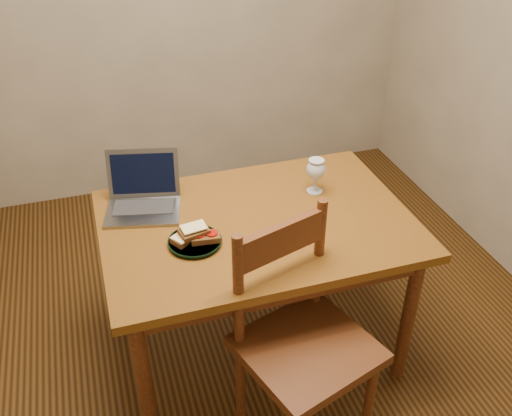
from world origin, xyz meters
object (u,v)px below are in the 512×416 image
object	(u,v)px
table	(257,237)
plate	(195,242)
milk_glass	(316,176)
chair	(303,334)
laptop	(143,193)

from	to	relation	value
table	plate	xyz separation A→B (m)	(-0.28, -0.08, 0.09)
milk_glass	plate	bearing A→B (deg)	-159.91
table	chair	world-z (taller)	chair
laptop	plate	bearing A→B (deg)	-53.21
chair	milk_glass	bearing A→B (deg)	47.25
chair	plate	bearing A→B (deg)	109.89
milk_glass	laptop	bearing A→B (deg)	170.73
chair	laptop	distance (m)	0.92
table	milk_glass	world-z (taller)	milk_glass
plate	laptop	world-z (taller)	laptop
table	plate	bearing A→B (deg)	-164.35
milk_glass	laptop	xyz separation A→B (m)	(-0.75, 0.12, -0.02)
table	plate	size ratio (longest dim) A/B	6.03
chair	milk_glass	world-z (taller)	chair
milk_glass	laptop	size ratio (longest dim) A/B	0.45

